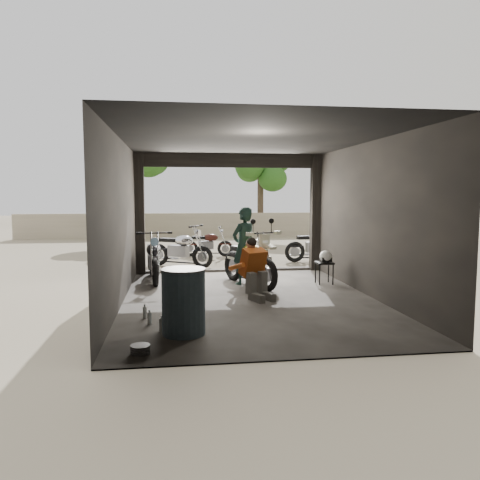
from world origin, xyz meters
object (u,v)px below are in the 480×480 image
object	(u,v)px
outside_bike_a	(180,246)
rider	(244,246)
sign_post	(327,212)
mechanic	(257,270)
oil_drum	(184,302)
outside_bike_b	(208,241)
helmet	(326,256)
left_bike	(153,256)
outside_bike_c	(317,242)
main_bike	(249,258)
stool	(324,265)

from	to	relation	value
outside_bike_a	rider	distance (m)	3.29
rider	sign_post	world-z (taller)	sign_post
mechanic	oil_drum	bearing A→B (deg)	-148.09
outside_bike_b	rider	world-z (taller)	rider
outside_bike_a	helmet	distance (m)	4.65
outside_bike_b	left_bike	bearing A→B (deg)	168.72
outside_bike_a	mechanic	distance (m)	4.76
outside_bike_c	rider	world-z (taller)	rider
main_bike	outside_bike_a	xyz separation A→B (m)	(-1.55, 3.08, -0.04)
outside_bike_a	rider	size ratio (longest dim) A/B	1.00
oil_drum	outside_bike_c	bearing A→B (deg)	59.10
outside_bike_b	rider	distance (m)	5.18
mechanic	sign_post	world-z (taller)	sign_post
main_bike	rider	size ratio (longest dim) A/B	1.08
main_bike	mechanic	size ratio (longest dim) A/B	1.63
left_bike	helmet	distance (m)	4.15
rider	sign_post	xyz separation A→B (m)	(2.98, 2.96, 0.67)
left_bike	outside_bike_a	distance (m)	2.28
main_bike	outside_bike_a	distance (m)	3.45
main_bike	left_bike	bearing A→B (deg)	135.02
helmet	main_bike	bearing A→B (deg)	171.95
left_bike	mechanic	xyz separation A→B (m)	(2.14, -2.35, -0.02)
mechanic	sign_post	size ratio (longest dim) A/B	0.51
outside_bike_a	outside_bike_b	size ratio (longest dim) A/B	1.20
main_bike	outside_bike_c	xyz separation A→B (m)	(2.74, 3.58, -0.05)
main_bike	left_bike	size ratio (longest dim) A/B	1.06
mechanic	helmet	size ratio (longest dim) A/B	3.89
outside_bike_b	main_bike	bearing A→B (deg)	-164.49
rider	oil_drum	xyz separation A→B (m)	(-1.48, -3.79, -0.41)
oil_drum	rider	bearing A→B (deg)	68.68
outside_bike_c	oil_drum	distance (m)	8.42
stool	outside_bike_a	bearing A→B (deg)	136.39
outside_bike_c	rider	xyz separation A→B (m)	(-2.84, -3.43, 0.30)
left_bike	rider	bearing A→B (deg)	-25.14
sign_post	main_bike	bearing A→B (deg)	-136.35
outside_bike_a	mechanic	bearing A→B (deg)	-132.11
outside_bike_b	oil_drum	size ratio (longest dim) A/B	1.51
left_bike	outside_bike_a	size ratio (longest dim) A/B	1.01
outside_bike_c	helmet	xyz separation A→B (m)	(-0.95, -3.72, 0.06)
outside_bike_b	rider	xyz separation A→B (m)	(0.49, -5.14, 0.40)
outside_bike_a	helmet	bearing A→B (deg)	-104.11
outside_bike_c	helmet	size ratio (longest dim) A/B	5.84
oil_drum	main_bike	bearing A→B (deg)	66.55
left_bike	rider	world-z (taller)	rider
outside_bike_b	outside_bike_c	world-z (taller)	outside_bike_c
stool	helmet	bearing A→B (deg)	-75.90
left_bike	stool	xyz separation A→B (m)	(4.00, -1.00, -0.17)
outside_bike_a	oil_drum	world-z (taller)	outside_bike_a
rider	outside_bike_b	bearing A→B (deg)	-118.08
rider	mechanic	distance (m)	1.62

